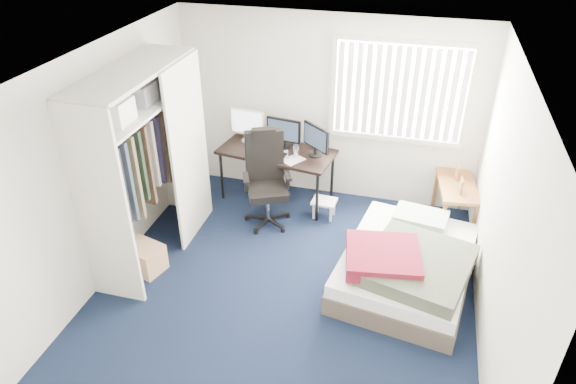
{
  "coord_description": "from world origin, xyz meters",
  "views": [
    {
      "loc": [
        1.12,
        -4.14,
        3.86
      ],
      "look_at": [
        -0.09,
        0.4,
        0.97
      ],
      "focal_mm": 32.0,
      "sensor_mm": 36.0,
      "label": 1
    }
  ],
  "objects_px": {
    "office_chair": "(266,188)",
    "nightstand": "(457,189)",
    "bed": "(407,264)",
    "desk": "(278,148)"
  },
  "relations": [
    {
      "from": "desk",
      "to": "nightstand",
      "type": "bearing_deg",
      "value": -1.47
    },
    {
      "from": "desk",
      "to": "nightstand",
      "type": "height_order",
      "value": "desk"
    },
    {
      "from": "desk",
      "to": "bed",
      "type": "relative_size",
      "value": 0.82
    },
    {
      "from": "office_chair",
      "to": "nightstand",
      "type": "distance_m",
      "value": 2.39
    },
    {
      "from": "office_chair",
      "to": "desk",
      "type": "bearing_deg",
      "value": 90.54
    },
    {
      "from": "bed",
      "to": "desk",
      "type": "bearing_deg",
      "value": 143.6
    },
    {
      "from": "office_chair",
      "to": "bed",
      "type": "height_order",
      "value": "office_chair"
    },
    {
      "from": "desk",
      "to": "nightstand",
      "type": "distance_m",
      "value": 2.36
    },
    {
      "from": "nightstand",
      "to": "bed",
      "type": "height_order",
      "value": "nightstand"
    },
    {
      "from": "office_chair",
      "to": "bed",
      "type": "xyz_separation_m",
      "value": [
        1.84,
        -0.82,
        -0.22
      ]
    }
  ]
}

